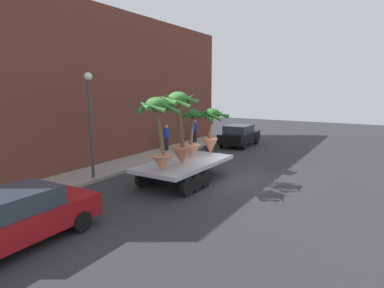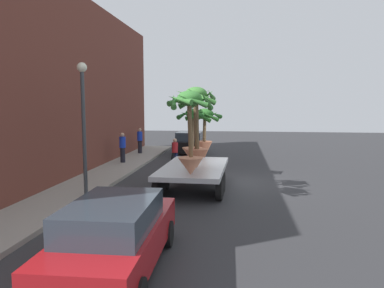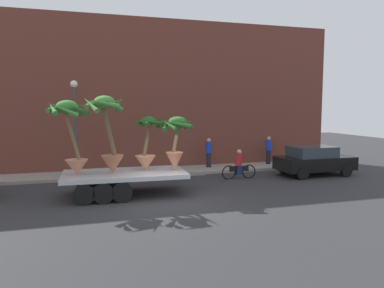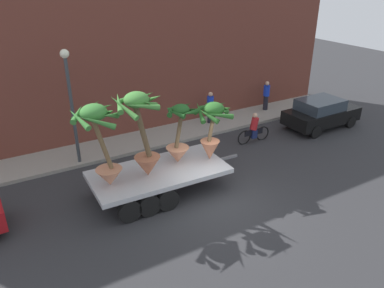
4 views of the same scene
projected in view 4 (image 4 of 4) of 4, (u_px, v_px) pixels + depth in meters
ground_plane at (217, 200)px, 13.98m from camera, size 60.00×60.00×0.00m
sidewalk at (149, 139)px, 18.72m from camera, size 24.00×2.20×0.15m
building_facade at (130, 46)px, 18.24m from camera, size 24.00×1.20×8.72m
flatbed_trailer at (153, 177)px, 14.00m from camera, size 6.07×2.63×0.98m
potted_palm_rear at (212, 127)px, 14.26m from camera, size 1.51×1.60×2.31m
potted_palm_middle at (142, 134)px, 12.88m from camera, size 1.65×1.60×3.17m
potted_palm_front at (101, 142)px, 12.27m from camera, size 1.64×1.63×2.98m
potted_palm_extra at (179, 137)px, 14.17m from camera, size 1.26×1.34×2.32m
cyclist at (254, 129)px, 18.34m from camera, size 1.84×0.36×1.54m
parked_car at (321, 113)px, 19.98m from camera, size 4.12×1.98×1.58m
pedestrian_near_gate at (210, 107)px, 20.18m from camera, size 0.36×0.36×1.71m
pedestrian_far_left at (266, 95)px, 22.05m from camera, size 0.36×0.36×1.71m
street_lamp at (70, 93)px, 15.11m from camera, size 0.36×0.36×4.83m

